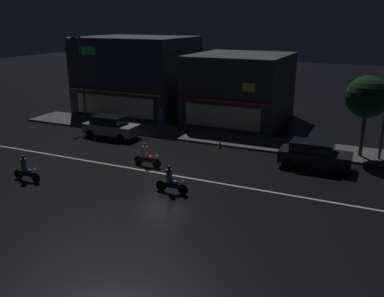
# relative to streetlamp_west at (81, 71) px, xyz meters

# --- Properties ---
(ground_plane) EXTENTS (140.00, 140.00, 0.00)m
(ground_plane) POSITION_rel_streetlamp_west_xyz_m (12.80, -8.91, -4.46)
(ground_plane) COLOR black
(lane_divider_stripe) EXTENTS (33.12, 0.16, 0.01)m
(lane_divider_stripe) POSITION_rel_streetlamp_west_xyz_m (12.80, -8.91, -4.46)
(lane_divider_stripe) COLOR beige
(lane_divider_stripe) RESTS_ON ground
(sidewalk_far) EXTENTS (34.86, 3.64, 0.14)m
(sidewalk_far) POSITION_rel_streetlamp_west_xyz_m (12.80, -0.38, -4.39)
(sidewalk_far) COLOR #4C4C4F
(sidewalk_far) RESTS_ON ground
(storefront_left_block) EXTENTS (10.22, 8.42, 7.24)m
(storefront_left_block) POSITION_rel_streetlamp_west_xyz_m (2.34, 5.58, -0.85)
(storefront_left_block) COLOR #2D333D
(storefront_left_block) RESTS_ON ground
(storefront_center_block) EXTENTS (8.02, 8.84, 5.95)m
(storefront_center_block) POSITION_rel_streetlamp_west_xyz_m (12.80, 5.78, -1.49)
(storefront_center_block) COLOR #383A3F
(storefront_center_block) RESTS_ON ground
(streetlamp_west) EXTENTS (0.44, 1.64, 7.36)m
(streetlamp_west) POSITION_rel_streetlamp_west_xyz_m (0.00, 0.00, 0.00)
(streetlamp_west) COLOR #47494C
(streetlamp_west) RESTS_ON sidewalk_far
(pedestrian_on_sidewalk) EXTENTS (0.35, 0.35, 1.75)m
(pedestrian_on_sidewalk) POSITION_rel_streetlamp_west_xyz_m (8.28, -0.64, -3.51)
(pedestrian_on_sidewalk) COLOR #334766
(pedestrian_on_sidewalk) RESTS_ON sidewalk_far
(street_tree) EXTENTS (2.74, 2.74, 5.33)m
(street_tree) POSITION_rel_streetlamp_west_xyz_m (23.49, -0.69, -0.38)
(street_tree) COLOR #473323
(street_tree) RESTS_ON sidewalk_far
(parked_car_near_kerb) EXTENTS (4.30, 1.98, 1.67)m
(parked_car_near_kerb) POSITION_rel_streetlamp_west_xyz_m (5.42, -3.49, -3.59)
(parked_car_near_kerb) COLOR #9EA0A5
(parked_car_near_kerb) RESTS_ON ground
(parked_car_trailing) EXTENTS (4.30, 1.98, 1.67)m
(parked_car_trailing) POSITION_rel_streetlamp_west_xyz_m (20.98, -4.03, -3.59)
(parked_car_trailing) COLOR black
(parked_car_trailing) RESTS_ON ground
(motorcycle_lead) EXTENTS (1.90, 0.60, 1.52)m
(motorcycle_lead) POSITION_rel_streetlamp_west_xyz_m (11.41, -8.13, -3.83)
(motorcycle_lead) COLOR black
(motorcycle_lead) RESTS_ON ground
(motorcycle_opposite_lane) EXTENTS (1.90, 0.60, 1.52)m
(motorcycle_opposite_lane) POSITION_rel_streetlamp_west_xyz_m (14.73, -11.21, -3.83)
(motorcycle_opposite_lane) COLOR black
(motorcycle_opposite_lane) RESTS_ON ground
(motorcycle_trailing_far) EXTENTS (1.90, 0.60, 1.52)m
(motorcycle_trailing_far) POSITION_rel_streetlamp_west_xyz_m (6.39, -13.15, -3.83)
(motorcycle_trailing_far) COLOR black
(motorcycle_trailing_far) RESTS_ON ground
(traffic_cone) EXTENTS (0.36, 0.36, 0.55)m
(traffic_cone) POSITION_rel_streetlamp_west_xyz_m (14.20, -2.62, -4.19)
(traffic_cone) COLOR orange
(traffic_cone) RESTS_ON ground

